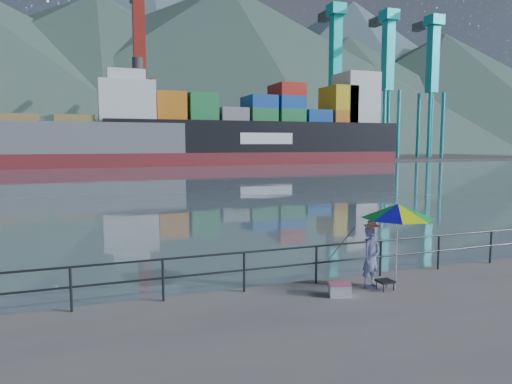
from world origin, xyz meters
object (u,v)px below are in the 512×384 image
cooler_bag (340,290)px  container_ship (266,131)px  fisherman (371,257)px  bulk_carrier (36,140)px  beach_umbrella (398,211)px

cooler_bag → container_ship: (25.81, 71.92, 5.73)m
fisherman → bulk_carrier: bulk_carrier is taller
bulk_carrier → container_ship: 39.58m
fisherman → bulk_carrier: (-14.86, 71.14, 3.36)m
fisherman → container_ship: container_ship is taller
fisherman → bulk_carrier: bearing=81.4°
fisherman → container_ship: size_ratio=0.03×
beach_umbrella → cooler_bag: size_ratio=4.39×
beach_umbrella → cooler_bag: (-1.61, -0.00, -1.86)m
beach_umbrella → container_ship: (24.20, 71.92, 3.87)m
cooler_bag → bulk_carrier: (-13.73, 71.53, 4.00)m
container_ship → fisherman: bearing=-109.0°
bulk_carrier → container_ship: container_ship is taller
fisherman → cooler_bag: size_ratio=3.14×
fisherman → beach_umbrella: size_ratio=0.71×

